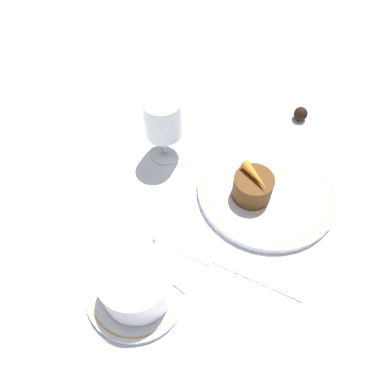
{
  "coord_description": "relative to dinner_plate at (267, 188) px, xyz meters",
  "views": [
    {
      "loc": [
        -0.35,
        -0.03,
        0.5
      ],
      "look_at": [
        -0.04,
        0.07,
        0.04
      ],
      "focal_mm": 35.0,
      "sensor_mm": 36.0,
      "label": 1
    }
  ],
  "objects": [
    {
      "name": "dinner_plate",
      "position": [
        0.0,
        0.0,
        0.0
      ],
      "size": [
        0.23,
        0.23,
        0.01
      ],
      "color": "white",
      "rests_on": "ground_plane"
    },
    {
      "name": "ground_plane",
      "position": [
        -0.02,
        0.04,
        -0.01
      ],
      "size": [
        3.0,
        3.0,
        0.0
      ],
      "primitive_type": "plane",
      "color": "white"
    },
    {
      "name": "chocolate_truffle",
      "position": [
        0.18,
        -0.03,
        0.0
      ],
      "size": [
        0.03,
        0.03,
        0.03
      ],
      "color": "black",
      "rests_on": "ground_plane"
    },
    {
      "name": "saucer",
      "position": [
        -0.22,
        0.14,
        -0.0
      ],
      "size": [
        0.14,
        0.14,
        0.01
      ],
      "color": "white",
      "rests_on": "ground_plane"
    },
    {
      "name": "spoon",
      "position": [
        -0.18,
        0.14,
        0.0
      ],
      "size": [
        0.05,
        0.11,
        0.0
      ],
      "color": "silver",
      "rests_on": "saucer"
    },
    {
      "name": "wine_glass",
      "position": [
        0.03,
        0.18,
        0.07
      ],
      "size": [
        0.06,
        0.06,
        0.12
      ],
      "color": "silver",
      "rests_on": "ground_plane"
    },
    {
      "name": "coffee_cup",
      "position": [
        -0.22,
        0.14,
        0.03
      ],
      "size": [
        0.12,
        0.09,
        0.06
      ],
      "color": "white",
      "rests_on": "saucer"
    },
    {
      "name": "dessert_cake",
      "position": [
        -0.03,
        0.02,
        0.03
      ],
      "size": [
        0.06,
        0.06,
        0.04
      ],
      "color": "#563314",
      "rests_on": "dinner_plate"
    },
    {
      "name": "carrot_garnish",
      "position": [
        -0.03,
        0.02,
        0.05
      ],
      "size": [
        0.05,
        0.05,
        0.02
      ],
      "color": "orange",
      "rests_on": "dessert_cake"
    },
    {
      "name": "fork",
      "position": [
        -0.15,
        0.03,
        -0.01
      ],
      "size": [
        0.04,
        0.19,
        0.01
      ],
      "color": "silver",
      "rests_on": "ground_plane"
    }
  ]
}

